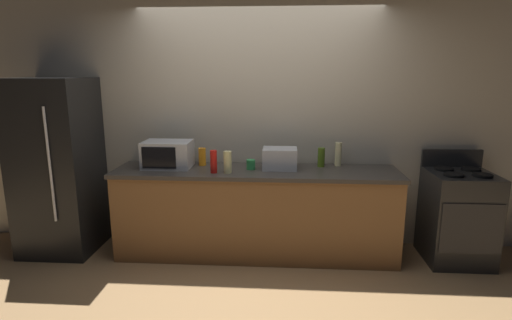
% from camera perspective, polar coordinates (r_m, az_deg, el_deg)
% --- Properties ---
extents(ground_plane, '(8.00, 8.00, 0.00)m').
position_cam_1_polar(ground_plane, '(3.98, -0.40, -15.47)').
color(ground_plane, '#A87F51').
extents(back_wall, '(6.40, 0.10, 2.70)m').
position_cam_1_polar(back_wall, '(4.36, 0.37, 5.66)').
color(back_wall, '#B2A893').
rests_on(back_wall, ground_plane).
extents(counter_run, '(2.84, 0.64, 0.90)m').
position_cam_1_polar(counter_run, '(4.17, 0.00, -7.39)').
color(counter_run, brown).
rests_on(counter_run, ground_plane).
extents(refrigerator, '(0.72, 0.73, 1.80)m').
position_cam_1_polar(refrigerator, '(4.65, -26.13, -0.84)').
color(refrigerator, black).
rests_on(refrigerator, ground_plane).
extents(stove_range, '(0.60, 0.61, 1.08)m').
position_cam_1_polar(stove_range, '(4.50, 26.53, -7.09)').
color(stove_range, black).
rests_on(stove_range, ground_plane).
extents(microwave, '(0.48, 0.35, 0.27)m').
position_cam_1_polar(microwave, '(4.21, -12.34, 0.78)').
color(microwave, '#B7BABF').
rests_on(microwave, counter_run).
extents(toaster_oven, '(0.34, 0.26, 0.21)m').
position_cam_1_polar(toaster_oven, '(4.06, 3.36, 0.20)').
color(toaster_oven, '#B7BABF').
rests_on(toaster_oven, counter_run).
extents(bottle_olive_oil, '(0.07, 0.07, 0.20)m').
position_cam_1_polar(bottle_olive_oil, '(4.20, 9.18, 0.37)').
color(bottle_olive_oil, '#4C6B19').
rests_on(bottle_olive_oil, counter_run).
extents(bottle_dish_soap, '(0.08, 0.08, 0.18)m').
position_cam_1_polar(bottle_dish_soap, '(4.25, -7.59, 0.47)').
color(bottle_dish_soap, orange).
rests_on(bottle_dish_soap, counter_run).
extents(bottle_hot_sauce, '(0.06, 0.06, 0.22)m').
position_cam_1_polar(bottle_hot_sauce, '(3.91, -5.99, -0.22)').
color(bottle_hot_sauce, red).
rests_on(bottle_hot_sauce, counter_run).
extents(bottle_hand_soap, '(0.07, 0.07, 0.25)m').
position_cam_1_polar(bottle_hand_soap, '(4.27, 11.51, 0.80)').
color(bottle_hand_soap, beige).
rests_on(bottle_hand_soap, counter_run).
extents(bottle_vinegar, '(0.08, 0.08, 0.21)m').
position_cam_1_polar(bottle_vinegar, '(3.90, -4.03, -0.31)').
color(bottle_vinegar, beige).
rests_on(bottle_vinegar, counter_run).
extents(mug_green, '(0.09, 0.09, 0.10)m').
position_cam_1_polar(mug_green, '(4.04, -0.74, -0.65)').
color(mug_green, '#2D8C47').
rests_on(mug_green, counter_run).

